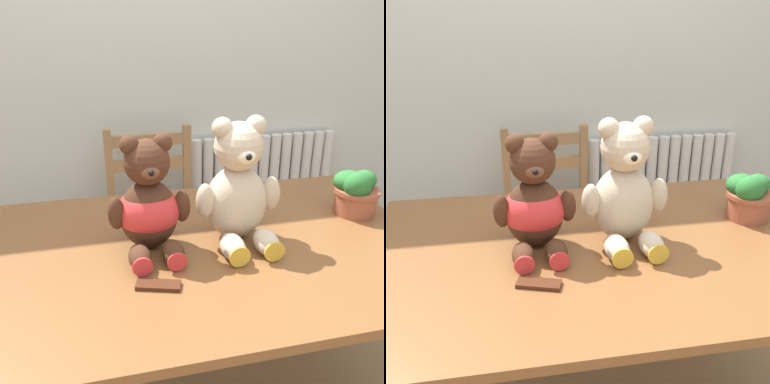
{
  "view_description": "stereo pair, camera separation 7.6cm",
  "coord_description": "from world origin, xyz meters",
  "views": [
    {
      "loc": [
        -0.33,
        -0.68,
        1.43
      ],
      "look_at": [
        -0.04,
        0.52,
        0.9
      ],
      "focal_mm": 40.0,
      "sensor_mm": 36.0,
      "label": 1
    },
    {
      "loc": [
        -0.25,
        -0.7,
        1.43
      ],
      "look_at": [
        -0.04,
        0.52,
        0.9
      ],
      "focal_mm": 40.0,
      "sensor_mm": 36.0,
      "label": 2
    }
  ],
  "objects": [
    {
      "name": "chocolate_bar",
      "position": [
        -0.19,
        0.29,
        0.73
      ],
      "size": [
        0.13,
        0.08,
        0.01
      ],
      "primitive_type": "cube",
      "rotation": [
        0.0,
        0.0,
        -0.3
      ],
      "color": "#472314",
      "rests_on": "dining_table"
    },
    {
      "name": "radiator",
      "position": [
        0.64,
        1.56,
        0.34
      ],
      "size": [
        0.89,
        0.1,
        0.75
      ],
      "color": "silver",
      "rests_on": "ground_plane"
    },
    {
      "name": "potted_plant",
      "position": [
        0.59,
        0.58,
        0.81
      ],
      "size": [
        0.16,
        0.16,
        0.17
      ],
      "color": "#9E5138",
      "rests_on": "dining_table"
    },
    {
      "name": "dining_table",
      "position": [
        0.0,
        0.48,
        0.64
      ],
      "size": [
        1.46,
        0.95,
        0.73
      ],
      "color": "brown",
      "rests_on": "ground_plane"
    },
    {
      "name": "teddy_bear_left",
      "position": [
        -0.18,
        0.51,
        0.87
      ],
      "size": [
        0.26,
        0.26,
        0.37
      ],
      "rotation": [
        0.0,
        0.0,
        3.17
      ],
      "color": "#472819",
      "rests_on": "dining_table"
    },
    {
      "name": "teddy_bear_right",
      "position": [
        0.1,
        0.51,
        0.9
      ],
      "size": [
        0.28,
        0.28,
        0.41
      ],
      "rotation": [
        0.0,
        0.0,
        3.18
      ],
      "color": "beige",
      "rests_on": "dining_table"
    },
    {
      "name": "wooden_chair_behind",
      "position": [
        -0.06,
        1.3,
        0.44
      ],
      "size": [
        0.45,
        0.43,
        0.87
      ],
      "rotation": [
        0.0,
        0.0,
        3.14
      ],
      "color": "#997047",
      "rests_on": "ground_plane"
    },
    {
      "name": "wall_back",
      "position": [
        0.0,
        1.63,
        1.3
      ],
      "size": [
        8.0,
        0.04,
        2.6
      ],
      "primitive_type": "cube",
      "color": "silver",
      "rests_on": "ground_plane"
    }
  ]
}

